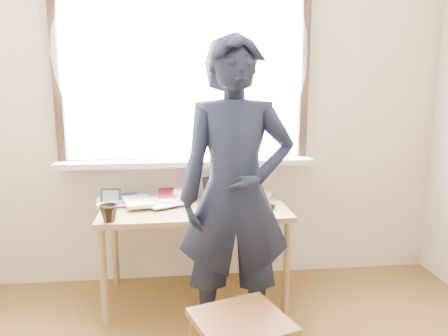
{
  "coord_description": "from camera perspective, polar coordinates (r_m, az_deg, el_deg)",
  "views": [
    {
      "loc": [
        -0.28,
        -1.23,
        1.52
      ],
      "look_at": [
        -0.03,
        0.95,
        1.08
      ],
      "focal_mm": 35.0,
      "sensor_mm": 36.0,
      "label": 1
    }
  ],
  "objects": [
    {
      "name": "laptop",
      "position": [
        2.96,
        0.52,
        -4.23
      ],
      "size": [
        0.36,
        0.33,
        0.21
      ],
      "color": "black",
      "rests_on": "desk"
    },
    {
      "name": "mug_dark",
      "position": [
        2.76,
        -14.78,
        -5.71
      ],
      "size": [
        0.14,
        0.14,
        0.11
      ],
      "primitive_type": "imported",
      "rotation": [
        0.0,
        0.0,
        -0.32
      ],
      "color": "black",
      "rests_on": "desk"
    },
    {
      "name": "work_chair",
      "position": [
        2.2,
        2.23,
        -20.51
      ],
      "size": [
        0.52,
        0.5,
        0.42
      ],
      "color": "brown",
      "rests_on": "ground"
    },
    {
      "name": "room_shell",
      "position": [
        1.46,
        3.74,
        15.99
      ],
      "size": [
        3.52,
        4.02,
        2.61
      ],
      "color": "beige",
      "rests_on": "ground"
    },
    {
      "name": "book_b",
      "position": [
        3.27,
        3.14,
        -3.45
      ],
      "size": [
        0.25,
        0.29,
        0.02
      ],
      "primitive_type": "imported",
      "rotation": [
        0.0,
        0.0,
        -0.41
      ],
      "color": "white",
      "rests_on": "desk"
    },
    {
      "name": "desk",
      "position": [
        3.01,
        -3.84,
        -6.35
      ],
      "size": [
        1.25,
        0.63,
        0.67
      ],
      "color": "olive",
      "rests_on": "ground"
    },
    {
      "name": "person",
      "position": [
        2.45,
        1.54,
        -3.63
      ],
      "size": [
        0.66,
        0.45,
        1.77
      ],
      "primitive_type": "imported",
      "rotation": [
        0.0,
        0.0,
        -0.04
      ],
      "color": "black",
      "rests_on": "ground"
    },
    {
      "name": "book_a",
      "position": [
        3.18,
        -10.42,
        -4.02
      ],
      "size": [
        0.25,
        0.29,
        0.02
      ],
      "primitive_type": "imported",
      "rotation": [
        0.0,
        0.0,
        0.32
      ],
      "color": "white",
      "rests_on": "desk"
    },
    {
      "name": "picture_frame",
      "position": [
        3.1,
        -14.52,
        -3.77
      ],
      "size": [
        0.14,
        0.03,
        0.11
      ],
      "color": "black",
      "rests_on": "desk"
    },
    {
      "name": "mug_white",
      "position": [
        3.11,
        -5.64,
        -3.57
      ],
      "size": [
        0.12,
        0.12,
        0.09
      ],
      "primitive_type": "imported",
      "rotation": [
        0.0,
        0.0,
        0.1
      ],
      "color": "white",
      "rests_on": "desk"
    },
    {
      "name": "mouse",
      "position": [
        2.95,
        5.85,
        -4.96
      ],
      "size": [
        0.1,
        0.07,
        0.04
      ],
      "primitive_type": "ellipsoid",
      "color": "black",
      "rests_on": "desk"
    },
    {
      "name": "desk_clutter",
      "position": [
        3.17,
        -7.28,
        -3.76
      ],
      "size": [
        0.8,
        0.47,
        0.05
      ],
      "color": "orange",
      "rests_on": "desk"
    }
  ]
}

